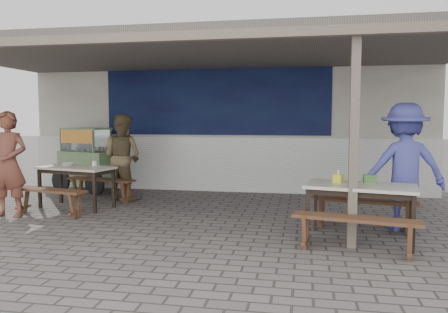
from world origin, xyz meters
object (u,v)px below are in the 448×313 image
patron_street_side (8,164)px  donation_box (370,179)px  table_left (76,171)px  tissue_box (338,178)px  patron_right_table (404,167)px  patron_wall_side (122,157)px  bench_right_street (356,226)px  condiment_jar (94,163)px  bench_right_wall (363,207)px  condiment_bowl (67,164)px  table_right (361,191)px  vendor_cart (87,157)px  bench_left_street (48,196)px  bench_left_wall (101,184)px

patron_street_side → donation_box: patron_street_side is taller
table_left → tissue_box: (4.49, -1.14, 0.14)m
patron_right_table → tissue_box: bearing=24.9°
patron_wall_side → tissue_box: (4.02, -2.09, -0.04)m
bench_right_street → condiment_jar: bearing=166.0°
patron_right_table → table_left: bearing=-11.5°
tissue_box → patron_wall_side: bearing=152.5°
bench_right_wall → condiment_bowl: (-5.12, 0.81, 0.44)m
table_left → table_right: 4.94m
bench_right_street → vendor_cart: 6.44m
condiment_jar → patron_wall_side: bearing=75.6°
bench_left_street → tissue_box: size_ratio=12.77×
bench_left_wall → bench_right_wall: bearing=-4.1°
table_right → patron_right_table: bearing=57.7°
bench_left_street → patron_street_side: bearing=-153.8°
condiment_bowl → bench_left_wall: bearing=56.0°
vendor_cart → patron_street_side: size_ratio=1.04×
bench_right_street → patron_right_table: patron_right_table is taller
table_left → condiment_bowl: bearing=166.2°
tissue_box → donation_box: (0.42, 0.04, -0.00)m
bench_left_street → bench_right_wall: 5.02m
bench_right_street → condiment_jar: size_ratio=16.26×
patron_wall_side → donation_box: (4.43, -2.05, -0.05)m
patron_wall_side → tissue_box: 4.53m
tissue_box → table_right: bearing=-29.3°
patron_right_table → condiment_bowl: size_ratio=8.34×
bench_right_wall → donation_box: (0.02, -0.40, 0.47)m
bench_right_street → tissue_box: bearing=113.0°
bench_left_wall → condiment_bowl: condiment_bowl is taller
bench_left_wall → patron_right_table: size_ratio=0.80×
bench_left_street → patron_right_table: 5.61m
table_left → patron_street_side: bearing=-120.1°
condiment_bowl → table_left: bearing=-25.7°
condiment_bowl → condiment_jar: bearing=6.4°
patron_street_side → condiment_jar: patron_street_side is taller
condiment_jar → table_left: bearing=-148.0°
bench_left_wall → donation_box: bearing=-8.4°
patron_wall_side → patron_right_table: 5.20m
vendor_cart → patron_wall_side: 1.38m
bench_right_wall → patron_right_table: bearing=22.8°
bench_left_wall → vendor_cart: size_ratio=0.81×
bench_left_street → vendor_cart: (-0.54, 2.37, 0.43)m
donation_box → condiment_jar: (-4.63, 1.26, -0.01)m
bench_left_street → bench_right_street: same height
bench_left_street → condiment_jar: (0.41, 0.84, 0.46)m
tissue_box → condiment_bowl: 4.88m
vendor_cart → tissue_box: vendor_cart is taller
table_left → condiment_bowl: (-0.23, 0.11, 0.11)m
bench_left_street → patron_wall_side: size_ratio=0.86×
table_right → patron_street_side: bearing=-173.6°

